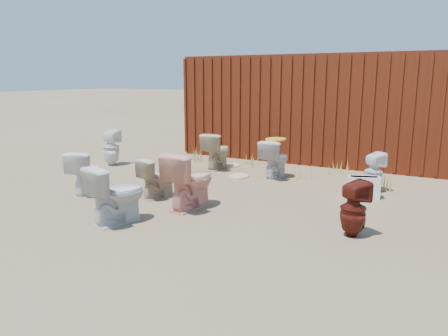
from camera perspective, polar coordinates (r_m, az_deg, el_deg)
The scene contains 20 objects.
ground at distance 6.32m, azimuth -2.67°, elevation -5.87°, with size 100.00×100.00×0.00m, color brown.
shipping_container at distance 10.81m, azimuth 12.11°, elevation 7.76°, with size 6.00×2.40×2.40m, color #511C0D.
toilet_front_a at distance 7.58m, azimuth -17.57°, elevation -0.53°, with size 0.41×0.72×0.74m, color white.
toilet_front_pink at distance 6.44m, azimuth -4.46°, elevation -1.60°, with size 0.48×0.84×0.86m, color #EF9F8A.
toilet_front_c at distance 5.96m, azimuth -13.82°, elevation -3.34°, with size 0.44×0.78×0.79m, color silver.
toilet_front_maroon at distance 5.55m, azimuth 16.54°, elevation -5.14°, with size 0.31×0.32×0.70m, color #52160E.
toilet_back_a at distance 9.91m, azimuth -14.52°, elevation 2.61°, with size 0.36×0.36×0.79m, color white.
toilet_back_beige_left at distance 9.21m, azimuth -0.93°, elevation 2.24°, with size 0.43×0.76×0.77m, color beige.
toilet_back_beige_right at distance 7.10m, azimuth -8.59°, elevation -1.25°, with size 0.37×0.64×0.66m, color #C5B090.
toilet_back_yellowlid at distance 8.44m, azimuth 6.70°, elevation 1.18°, with size 0.41×0.73×0.74m, color silver.
toilet_back_e at distance 7.79m, azimuth 18.96°, elevation -0.52°, with size 0.31×0.31×0.68m, color white.
yellow_lid at distance 8.38m, azimuth 6.76°, elevation 3.75°, with size 0.38×0.47×0.03m, color gold.
loose_tank at distance 7.39m, azimuth 17.74°, elevation -2.39°, with size 0.50×0.20×0.35m, color white.
loose_lid_near at distance 8.55m, azimuth 1.95°, elevation -1.06°, with size 0.38×0.49×0.02m, color beige.
loose_lid_far at distance 9.57m, azimuth 0.94°, elevation 0.33°, with size 0.36×0.47×0.02m, color beige.
weed_clump_a at distance 10.02m, azimuth -3.43°, elevation 1.66°, with size 0.36×0.36×0.30m, color #A5A742.
weed_clump_b at distance 8.36m, azimuth 10.05°, elevation -0.58°, with size 0.32×0.32×0.30m, color #A5A742.
weed_clump_c at distance 7.97m, azimuth 20.12°, elevation -1.57°, with size 0.36×0.36×0.34m, color #A5A742.
weed_clump_d at distance 9.58m, azimuth 3.37°, elevation 0.98°, with size 0.30×0.30×0.24m, color #A5A742.
weed_clump_e at distance 9.05m, azimuth 14.72°, elevation 0.06°, with size 0.34×0.34×0.27m, color #A5A742.
Camera 1 is at (3.19, -5.10, 1.92)m, focal length 35.00 mm.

